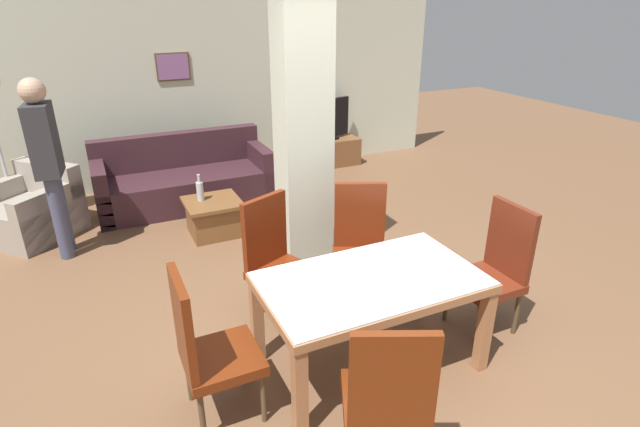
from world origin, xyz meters
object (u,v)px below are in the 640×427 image
object	(u,v)px
dining_chair_near_left	(388,396)
sofa	(185,181)
standing_person	(47,157)
dining_chair_far_right	(360,242)
dining_chair_far_left	(276,257)
armchair	(31,212)
tv_stand	(327,153)
tv_screen	(327,120)
bottle	(200,190)
dining_chair_head_left	(206,346)
dining_table	(371,297)
coffee_table	(214,217)
dining_chair_head_right	(495,266)

from	to	relation	value
dining_chair_near_left	sofa	bearing A→B (deg)	117.19
sofa	standing_person	bearing A→B (deg)	31.75
dining_chair_far_right	dining_chair_far_left	bearing A→B (deg)	20.72
dining_chair_far_right	armchair	world-z (taller)	dining_chair_far_right
tv_stand	tv_screen	distance (m)	0.51
bottle	tv_stand	xyz separation A→B (m)	(2.32, 1.59, -0.30)
dining_chair_head_left	dining_table	bearing A→B (deg)	90.00
sofa	bottle	xyz separation A→B (m)	(-0.01, -0.97, 0.22)
dining_chair_head_left	sofa	size ratio (longest dim) A/B	0.48
dining_table	dining_chair_head_left	bearing A→B (deg)	180.00
tv_screen	dining_chair_far_left	bearing A→B (deg)	42.48
tv_stand	dining_chair_near_left	bearing A→B (deg)	-112.63
standing_person	armchair	bearing A→B (deg)	-146.99
sofa	tv_screen	size ratio (longest dim) A/B	2.55
dining_chair_far_right	standing_person	world-z (taller)	standing_person
armchair	dining_table	bearing A→B (deg)	170.91
dining_chair_far_right	coffee_table	world-z (taller)	dining_chair_far_right
dining_chair_head_right	tv_screen	xyz separation A→B (m)	(0.62, 4.27, 0.18)
bottle	standing_person	world-z (taller)	standing_person
bottle	tv_screen	xyz separation A→B (m)	(2.32, 1.59, 0.21)
dining_chair_far_left	tv_screen	distance (m)	4.02
dining_chair_head_left	tv_screen	bearing A→B (deg)	145.95
armchair	sofa	bearing A→B (deg)	-125.88
tv_screen	armchair	bearing A→B (deg)	-4.19
dining_table	dining_chair_head_left	xyz separation A→B (m)	(-1.14, 0.00, -0.03)
dining_chair_head_left	dining_chair_near_left	world-z (taller)	same
tv_stand	dining_chair_far_right	bearing A→B (deg)	-111.59
dining_chair_head_right	armchair	xyz separation A→B (m)	(-3.42, 3.45, -0.27)
dining_chair_head_right	coffee_table	xyz separation A→B (m)	(-1.59, 2.61, -0.33)
dining_chair_near_left	tv_screen	bearing A→B (deg)	92.10
dining_chair_near_left	tv_stand	bearing A→B (deg)	92.10
dining_chair_far_right	tv_screen	size ratio (longest dim) A/B	1.23
dining_chair_head_right	tv_screen	distance (m)	4.32
dining_table	bottle	xyz separation A→B (m)	(-0.57, 2.68, -0.06)
dining_chair_head_left	tv_stand	size ratio (longest dim) A/B	1.01
dining_table	armchair	distance (m)	4.15
dining_chair_head_right	dining_chair_near_left	size ratio (longest dim) A/B	1.00
sofa	armchair	world-z (taller)	sofa
tv_stand	armchair	bearing A→B (deg)	-168.51
dining_table	dining_chair_far_right	xyz separation A→B (m)	(0.37, 0.81, -0.03)
dining_chair_far_left	coffee_table	xyz separation A→B (m)	(-0.09, 1.75, -0.33)
dining_chair_far_left	bottle	world-z (taller)	dining_chair_far_left
dining_chair_head_left	dining_chair_far_left	size ratio (longest dim) A/B	1.00
bottle	tv_stand	bearing A→B (deg)	34.42
dining_chair_far_right	dining_chair_near_left	xyz separation A→B (m)	(-0.75, -1.62, 0.00)
dining_chair_head_left	tv_stand	bearing A→B (deg)	145.95
standing_person	dining_chair_far_left	bearing A→B (deg)	46.31
dining_chair_head_left	standing_person	bearing A→B (deg)	-163.56
dining_chair_far_left	bottle	xyz separation A→B (m)	(-0.20, 1.82, -0.03)
dining_chair_far_left	armchair	size ratio (longest dim) A/B	0.86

